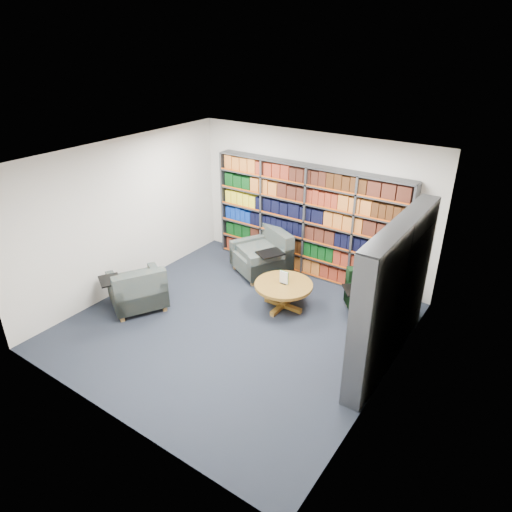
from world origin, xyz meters
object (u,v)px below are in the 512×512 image
Objects in this scene: coffee_table at (283,289)px; chair_teal_left at (265,256)px; chair_teal_front at (138,292)px; chair_green_right at (373,298)px.

chair_teal_left is at bearing 136.68° from coffee_table.
chair_teal_left is 1.06× the size of chair_teal_front.
chair_teal_front is (-1.07, -2.41, -0.02)m from chair_teal_left.
coffee_table is at bearing -43.32° from chair_teal_left.
chair_teal_front is at bearing -113.97° from chair_teal_left.
chair_teal_front is at bearing -147.73° from chair_green_right.
chair_teal_left reaches higher than chair_teal_front.
chair_teal_left is 2.64m from chair_teal_front.
coffee_table is at bearing -152.21° from chair_green_right.
chair_teal_left is at bearing 174.38° from chair_green_right.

